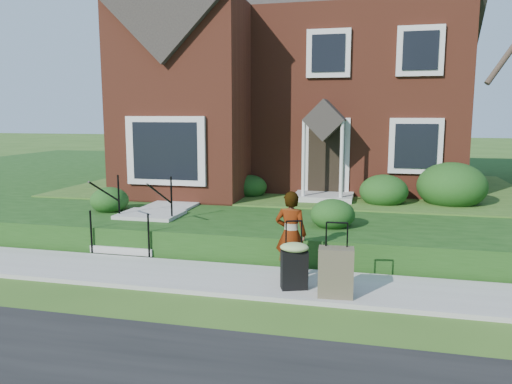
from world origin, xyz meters
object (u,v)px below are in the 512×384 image
(suitcase_olive, at_px, (336,272))
(front_steps, at_px, (142,226))
(woman, at_px, (291,234))
(suitcase_black, at_px, (294,263))

(suitcase_olive, bearing_deg, front_steps, 148.55)
(front_steps, bearing_deg, woman, -22.96)
(front_steps, xyz_separation_m, woman, (3.65, -1.55, 0.38))
(woman, bearing_deg, front_steps, -19.54)
(front_steps, xyz_separation_m, suitcase_olive, (4.52, -2.36, 0.01))
(woman, xyz_separation_m, suitcase_black, (0.17, -0.61, -0.33))
(suitcase_black, height_order, suitcase_olive, suitcase_olive)
(woman, distance_m, suitcase_olive, 1.24)
(woman, distance_m, suitcase_black, 0.72)
(woman, height_order, suitcase_olive, woman)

